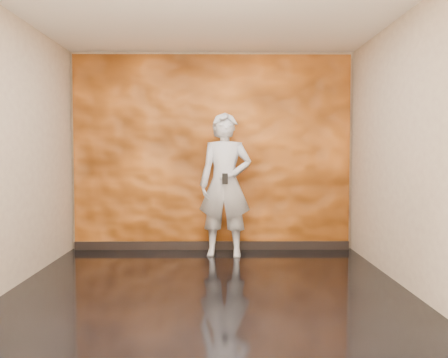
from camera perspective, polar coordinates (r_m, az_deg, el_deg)
room at (r=5.11m, az=-1.72°, el=3.26°), size 4.02×4.02×2.81m
feature_wall at (r=7.07m, az=-1.38°, el=3.03°), size 3.90×0.06×2.75m
baseboard at (r=7.16m, az=-1.38°, el=-7.60°), size 3.90×0.04×0.12m
man at (r=6.64m, az=0.14°, el=-0.65°), size 0.74×0.53×1.91m
phone at (r=6.35m, az=0.12°, el=0.02°), size 0.08×0.02×0.14m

